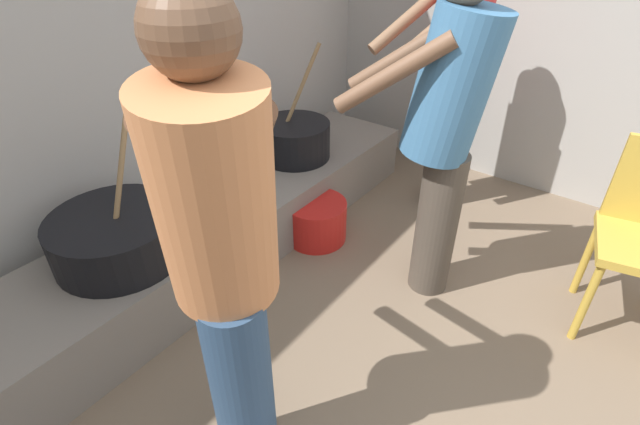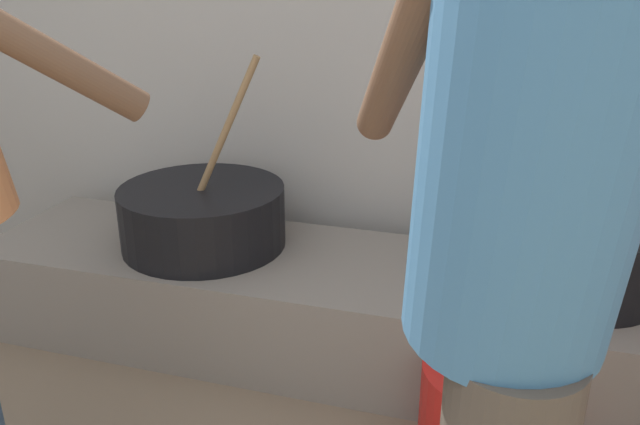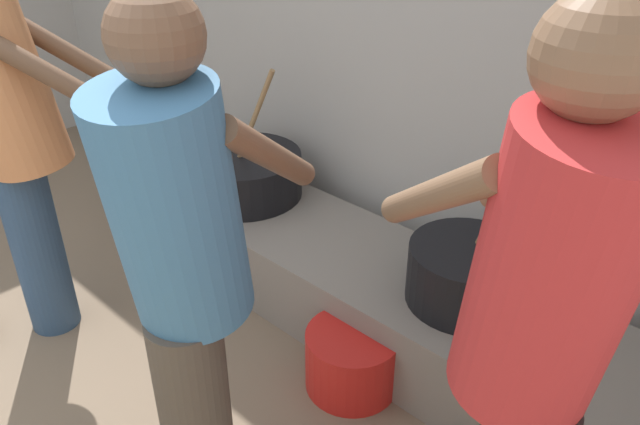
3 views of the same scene
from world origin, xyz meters
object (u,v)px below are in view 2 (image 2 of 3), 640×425
Objects in this scene: cook_in_blue_shirt at (520,257)px; bucket_red_plastic at (484,406)px; cooking_pot_secondary at (585,256)px; cooking_pot_main at (203,216)px.

cook_in_blue_shirt is 1.04m from bucket_red_plastic.
cook_in_blue_shirt reaches higher than cooking_pot_secondary.
bucket_red_plastic is (1.01, -0.34, -0.33)m from cooking_pot_main.
bucket_red_plastic is at bearing 91.44° from cook_in_blue_shirt.
cooking_pot_main reaches higher than bucket_red_plastic.
cook_in_blue_shirt is (1.02, -1.03, 0.45)m from cooking_pot_main.
cooking_pot_secondary is at bearing 55.55° from bucket_red_plastic.
cooking_pot_secondary is at bearing 0.51° from cooking_pot_main.
cook_in_blue_shirt is 4.40× the size of bucket_red_plastic.
cook_in_blue_shirt is at bearing -45.21° from cooking_pot_main.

